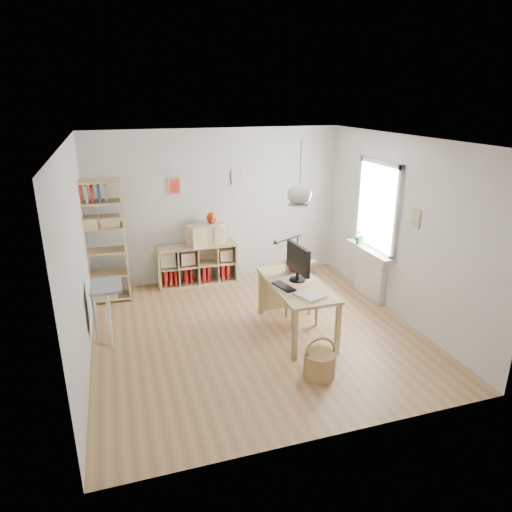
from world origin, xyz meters
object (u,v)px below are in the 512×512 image
object	(u,v)px
tall_bookshelf	(99,237)
drawer_chest	(206,234)
monitor	(298,261)
chair	(301,290)
desk	(296,290)
storage_chest	(300,286)
cube_shelf	(196,267)

from	to	relation	value
tall_bookshelf	drawer_chest	bearing A→B (deg)	7.79
monitor	drawer_chest	bearing A→B (deg)	107.18
chair	desk	bearing A→B (deg)	-116.22
desk	storage_chest	distance (m)	1.32
cube_shelf	drawer_chest	size ratio (longest dim) A/B	2.14
monitor	tall_bookshelf	bearing A→B (deg)	139.21
desk	monitor	distance (m)	0.40
tall_bookshelf	chair	distance (m)	3.29
chair	storage_chest	distance (m)	0.91
cube_shelf	chair	distance (m)	2.27
desk	monitor	size ratio (longest dim) A/B	2.52
chair	monitor	distance (m)	0.61
tall_bookshelf	storage_chest	xyz separation A→B (m)	(3.12, -0.83, -0.90)
monitor	drawer_chest	xyz separation A→B (m)	(-0.89, 2.09, -0.13)
cube_shelf	monitor	distance (m)	2.50
cube_shelf	drawer_chest	xyz separation A→B (m)	(0.19, -0.04, 0.61)
desk	chair	bearing A→B (deg)	57.74
storage_chest	cube_shelf	bearing A→B (deg)	165.54
cube_shelf	tall_bookshelf	size ratio (longest dim) A/B	0.70
cube_shelf	monitor	size ratio (longest dim) A/B	2.35
tall_bookshelf	drawer_chest	size ratio (longest dim) A/B	3.06
desk	monitor	xyz separation A→B (m)	(0.06, 0.10, 0.38)
cube_shelf	drawer_chest	world-z (taller)	drawer_chest
chair	drawer_chest	size ratio (longest dim) A/B	1.31
cube_shelf	chair	xyz separation A→B (m)	(1.23, -1.91, 0.19)
tall_bookshelf	storage_chest	world-z (taller)	tall_bookshelf
drawer_chest	cube_shelf	bearing A→B (deg)	149.53
monitor	drawer_chest	distance (m)	2.27
chair	storage_chest	xyz separation A→B (m)	(0.33, 0.79, -0.30)
tall_bookshelf	chair	world-z (taller)	tall_bookshelf
storage_chest	monitor	bearing A→B (deg)	-94.00
desk	storage_chest	size ratio (longest dim) A/B	1.97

